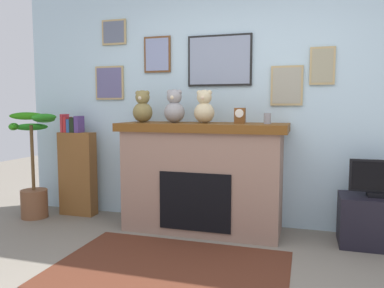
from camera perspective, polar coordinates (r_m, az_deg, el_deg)
back_wall at (r=3.99m, az=8.33°, el=6.53°), size 5.20×0.15×2.60m
fireplace at (r=3.78m, az=1.68°, el=-4.93°), size 1.66×0.65×1.08m
bookshelf at (r=4.50m, az=-17.05°, el=-3.83°), size 0.41×0.16×1.16m
potted_plant at (r=4.55m, az=-22.97°, el=-4.26°), size 0.55×0.58×1.18m
tv_stand at (r=3.78m, az=26.43°, el=-10.53°), size 0.65×0.40×0.45m
television at (r=3.69m, az=26.69°, el=-4.87°), size 0.51×0.14×0.33m
area_rug at (r=3.05m, az=-3.40°, el=-18.27°), size 1.80×1.20×0.01m
candle_jar at (r=3.58m, az=11.41°, el=3.83°), size 0.07×0.07×0.10m
mantel_clock at (r=3.62m, az=7.30°, el=4.30°), size 0.10×0.08×0.15m
teddy_bear_cream at (r=3.91m, az=-7.52°, el=5.46°), size 0.21×0.21×0.33m
teddy_bear_brown at (r=3.78m, az=-2.70°, el=5.54°), size 0.21×0.21×0.34m
teddy_bear_grey at (r=3.69m, az=1.87°, el=5.48°), size 0.20×0.20×0.33m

